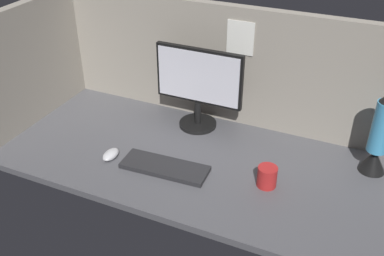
% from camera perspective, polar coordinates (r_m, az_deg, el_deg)
% --- Properties ---
extents(ground_plane, '(1.80, 0.80, 0.03)m').
position_cam_1_polar(ground_plane, '(1.97, 0.87, -4.12)').
color(ground_plane, '#515156').
extents(cubicle_wall_back, '(1.80, 0.06, 0.57)m').
position_cam_1_polar(cubicle_wall_back, '(2.12, 5.00, 7.95)').
color(cubicle_wall_back, gray).
rests_on(cubicle_wall_back, ground_plane).
extents(cubicle_wall_side, '(0.05, 0.80, 0.57)m').
position_cam_1_polar(cubicle_wall_side, '(2.27, -20.01, 7.67)').
color(cubicle_wall_side, gray).
rests_on(cubicle_wall_side, ground_plane).
extents(monitor, '(0.42, 0.18, 0.39)m').
position_cam_1_polar(monitor, '(2.08, 0.85, 5.56)').
color(monitor, black).
rests_on(monitor, ground_plane).
extents(keyboard, '(0.38, 0.15, 0.02)m').
position_cam_1_polar(keyboard, '(1.89, -3.49, -4.99)').
color(keyboard, '#262628').
rests_on(keyboard, ground_plane).
extents(mouse, '(0.06, 0.10, 0.03)m').
position_cam_1_polar(mouse, '(1.98, -10.31, -3.34)').
color(mouse, silver).
rests_on(mouse, ground_plane).
extents(mug_red_plastic, '(0.08, 0.08, 0.09)m').
position_cam_1_polar(mug_red_plastic, '(1.81, 9.53, -6.11)').
color(mug_red_plastic, red).
rests_on(mug_red_plastic, ground_plane).
extents(lava_lamp, '(0.11, 0.11, 0.36)m').
position_cam_1_polar(lava_lamp, '(1.95, 22.68, -1.38)').
color(lava_lamp, black).
rests_on(lava_lamp, ground_plane).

